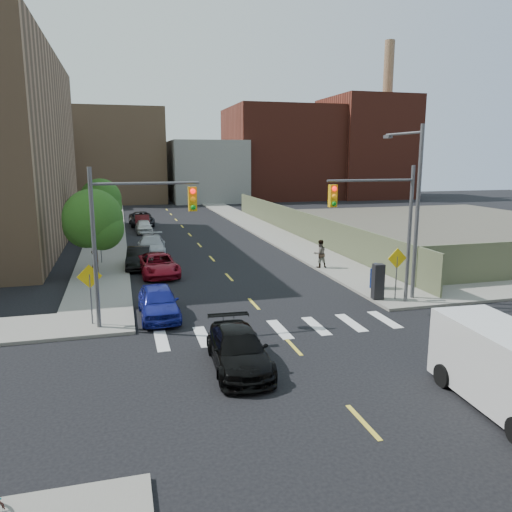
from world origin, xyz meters
TOP-DOWN VIEW (x-y plane):
  - ground at (0.00, 0.00)m, footprint 160.00×160.00m
  - sidewalk_nw at (-7.75, 41.50)m, footprint 3.50×73.00m
  - sidewalk_ne at (7.75, 41.50)m, footprint 3.50×73.00m
  - fence_north at (9.60, 28.00)m, footprint 0.12×44.00m
  - gravel_lot at (28.00, 30.00)m, footprint 36.00×42.00m
  - bg_bldg_west at (-22.00, 70.00)m, footprint 14.00×18.00m
  - bg_bldg_midwest at (-6.00, 72.00)m, footprint 14.00×16.00m
  - bg_bldg_center at (8.00, 70.00)m, footprint 12.00×16.00m
  - bg_bldg_east at (22.00, 72.00)m, footprint 18.00×18.00m
  - bg_bldg_fareast at (38.00, 70.00)m, footprint 14.00×16.00m
  - smokestack at (42.00, 70.00)m, footprint 1.80×1.80m
  - signal_nw at (-5.98, 6.00)m, footprint 4.59×0.30m
  - signal_ne at (5.98, 6.00)m, footprint 4.59×0.30m
  - streetlight_ne at (8.20, 6.90)m, footprint 0.25×3.70m
  - warn_sign_nw at (-7.80, 6.50)m, footprint 1.06×0.06m
  - warn_sign_ne at (7.20, 6.50)m, footprint 1.06×0.06m
  - warn_sign_midwest at (-7.80, 20.00)m, footprint 1.06×0.06m
  - tree_west_near at (-8.00, 16.05)m, footprint 3.66×3.64m
  - tree_west_far at (-8.00, 31.05)m, footprint 3.66×3.64m
  - parked_car_blue at (-4.86, 7.14)m, footprint 1.84×4.42m
  - parked_car_black at (-5.33, 18.22)m, footprint 1.86×4.38m
  - parked_car_red at (-4.23, 15.74)m, footprint 2.68×5.11m
  - parked_car_silver at (-4.20, 22.71)m, footprint 2.40×5.25m
  - parked_car_white at (-4.20, 34.25)m, footprint 1.64×3.90m
  - parked_car_maroon at (-4.20, 37.78)m, footprint 1.52×4.20m
  - parked_car_grey at (-4.20, 39.86)m, footprint 2.68×5.44m
  - black_sedan at (-2.56, 0.57)m, footprint 2.15×4.82m
  - cargo_van at (4.48, -4.24)m, footprint 2.46×5.41m
  - mailbox at (7.32, 8.72)m, footprint 0.69×0.60m
  - payphone at (6.30, 6.73)m, footprint 0.58×0.49m
  - pedestrian_west at (-8.02, 15.80)m, footprint 0.47×0.64m
  - pedestrian_east at (6.30, 14.54)m, footprint 0.96×0.78m

SIDE VIEW (x-z plane):
  - ground at x=0.00m, z-range 0.00..0.00m
  - gravel_lot at x=28.00m, z-range 0.00..0.06m
  - sidewalk_nw at x=-7.75m, z-range 0.00..0.15m
  - sidewalk_ne at x=7.75m, z-range 0.00..0.15m
  - parked_car_white at x=-4.20m, z-range 0.00..1.32m
  - parked_car_red at x=-4.23m, z-range 0.00..1.37m
  - black_sedan at x=-2.56m, z-range 0.00..1.37m
  - parked_car_maroon at x=-4.20m, z-range 0.00..1.38m
  - parked_car_black at x=-5.33m, z-range 0.00..1.40m
  - parked_car_grey at x=-4.20m, z-range 0.00..1.49m
  - parked_car_silver at x=-4.20m, z-range 0.00..1.49m
  - parked_car_blue at x=-4.86m, z-range 0.00..1.50m
  - mailbox at x=7.32m, z-range 0.13..1.56m
  - pedestrian_west at x=-8.02m, z-range 0.15..1.79m
  - payphone at x=6.30m, z-range 0.15..2.00m
  - pedestrian_east at x=6.30m, z-range 0.15..2.01m
  - fence_north at x=9.60m, z-range 0.00..2.50m
  - cargo_van at x=4.48m, z-range 0.06..2.49m
  - warn_sign_nw at x=-7.80m, z-range 0.58..3.41m
  - warn_sign_ne at x=7.20m, z-range 0.58..3.41m
  - warn_sign_midwest at x=-7.80m, z-range 0.58..3.41m
  - tree_west_near at x=-8.00m, z-range 0.72..6.24m
  - tree_west_far at x=-8.00m, z-range 0.72..6.24m
  - signal_nw at x=-5.98m, z-range 1.03..8.03m
  - signal_ne at x=5.98m, z-range 1.03..8.03m
  - bg_bldg_center at x=8.00m, z-range 0.00..10.00m
  - streetlight_ne at x=8.20m, z-range 0.72..9.72m
  - bg_bldg_west at x=-22.00m, z-range 0.00..12.00m
  - bg_bldg_midwest at x=-6.00m, z-range 0.00..15.00m
  - bg_bldg_east at x=22.00m, z-range 0.00..16.00m
  - bg_bldg_fareast at x=38.00m, z-range 0.00..18.00m
  - smokestack at x=42.00m, z-range 0.00..28.00m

